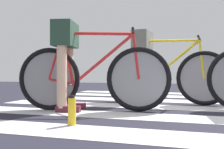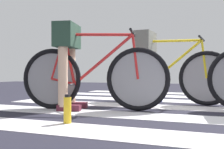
% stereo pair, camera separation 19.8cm
% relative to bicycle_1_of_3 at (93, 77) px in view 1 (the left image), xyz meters
% --- Properties ---
extents(ground, '(18.00, 14.00, 0.02)m').
position_rel_bicycle_1_of_3_xyz_m(ground, '(1.14, 0.80, -0.40)').
color(ground, '#22212D').
extents(crosswalk_markings, '(5.48, 4.24, 0.00)m').
position_rel_bicycle_1_of_3_xyz_m(crosswalk_markings, '(1.11, 0.91, -0.38)').
color(crosswalk_markings, silver).
rests_on(crosswalk_markings, ground).
extents(bicycle_1_of_3, '(1.71, 0.56, 0.93)m').
position_rel_bicycle_1_of_3_xyz_m(bicycle_1_of_3, '(0.00, 0.00, 0.00)').
color(bicycle_1_of_3, black).
rests_on(bicycle_1_of_3, ground).
extents(cyclist_1_of_3, '(0.38, 0.45, 1.00)m').
position_rel_bicycle_1_of_3_xyz_m(cyclist_1_of_3, '(-0.30, -0.06, 0.26)').
color(cyclist_1_of_3, beige).
rests_on(cyclist_1_of_3, ground).
extents(bicycle_3_of_3, '(1.74, 0.52, 0.93)m').
position_rel_bicycle_1_of_3_xyz_m(bicycle_3_of_3, '(0.70, 0.92, 0.00)').
color(bicycle_3_of_3, black).
rests_on(bicycle_3_of_3, ground).
extents(cyclist_3_of_3, '(0.34, 0.43, 1.02)m').
position_rel_bicycle_1_of_3_xyz_m(cyclist_3_of_3, '(0.39, 0.94, 0.27)').
color(cyclist_3_of_3, tan).
rests_on(cyclist_3_of_3, ground).
extents(water_bottle, '(0.06, 0.06, 0.25)m').
position_rel_bicycle_1_of_3_xyz_m(water_bottle, '(0.14, -0.82, -0.27)').
color(water_bottle, yellow).
rests_on(water_bottle, ground).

